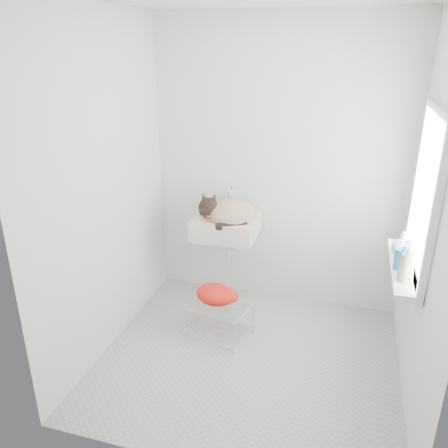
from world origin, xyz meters
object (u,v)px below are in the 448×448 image
(bottle_c, at_px, (400,256))
(bottle_a, at_px, (404,280))
(sink, at_px, (226,217))
(cat, at_px, (227,213))
(wire_rack, at_px, (219,318))
(bottle_b, at_px, (403,270))

(bottle_c, bearing_deg, bottle_a, -90.00)
(sink, distance_m, cat, 0.05)
(cat, relative_size, wire_rack, 1.16)
(wire_rack, distance_m, bottle_a, 1.51)
(sink, bearing_deg, cat, -58.48)
(wire_rack, distance_m, bottle_b, 1.49)
(wire_rack, xyz_separation_m, bottle_c, (1.31, 0.09, 0.70))
(cat, distance_m, wire_rack, 0.89)
(sink, height_order, bottle_c, sink)
(sink, xyz_separation_m, bottle_a, (1.39, -0.77, 0.00))
(bottle_b, bearing_deg, wire_rack, 174.41)
(cat, xyz_separation_m, bottle_c, (1.38, -0.39, -0.04))
(bottle_c, bearing_deg, sink, 163.66)
(sink, distance_m, bottle_b, 1.52)
(bottle_a, bearing_deg, bottle_b, 90.00)
(sink, bearing_deg, wire_rack, -80.85)
(bottle_c, bearing_deg, wire_rack, -176.06)
(wire_rack, relative_size, bottle_a, 2.19)
(sink, distance_m, bottle_c, 1.45)
(cat, bearing_deg, wire_rack, -96.57)
(sink, xyz_separation_m, bottle_c, (1.39, -0.41, 0.00))
(wire_rack, xyz_separation_m, bottle_a, (1.31, -0.27, 0.70))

